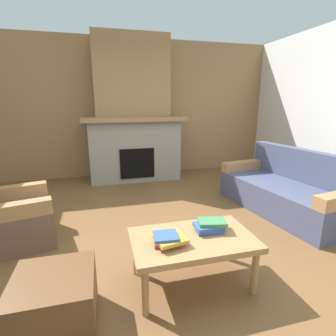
% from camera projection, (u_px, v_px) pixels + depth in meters
% --- Properties ---
extents(ground, '(9.00, 9.00, 0.00)m').
position_uv_depth(ground, '(167.00, 243.00, 2.80)').
color(ground, brown).
extents(wall_back_wood_panel, '(6.00, 0.12, 2.70)m').
position_uv_depth(wall_back_wood_panel, '(131.00, 109.00, 5.27)').
color(wall_back_wood_panel, '#997047').
rests_on(wall_back_wood_panel, ground).
extents(fireplace, '(1.90, 0.82, 2.70)m').
position_uv_depth(fireplace, '(133.00, 120.00, 4.97)').
color(fireplace, gray).
rests_on(fireplace, ground).
extents(couch, '(1.10, 1.91, 0.85)m').
position_uv_depth(couch, '(286.00, 191.00, 3.59)').
color(couch, '#474C6B').
rests_on(couch, ground).
extents(armchair, '(0.92, 0.92, 0.85)m').
position_uv_depth(armchair, '(8.00, 218.00, 2.75)').
color(armchair, brown).
rests_on(armchair, ground).
extents(coffee_table, '(1.00, 0.60, 0.43)m').
position_uv_depth(coffee_table, '(193.00, 243.00, 2.11)').
color(coffee_table, '#A87A4C').
rests_on(coffee_table, ground).
extents(ottoman, '(0.52, 0.52, 0.40)m').
position_uv_depth(ottoman, '(56.00, 303.00, 1.71)').
color(ottoman, brown).
rests_on(ottoman, ground).
extents(book_stack_near_edge, '(0.27, 0.24, 0.08)m').
position_uv_depth(book_stack_near_edge, '(169.00, 239.00, 1.98)').
color(book_stack_near_edge, '#B23833').
rests_on(book_stack_near_edge, coffee_table).
extents(book_stack_center, '(0.28, 0.20, 0.09)m').
position_uv_depth(book_stack_center, '(210.00, 226.00, 2.19)').
color(book_stack_center, '#335699').
rests_on(book_stack_center, coffee_table).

